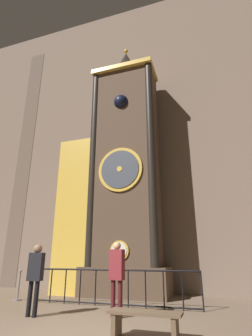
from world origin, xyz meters
TOP-DOWN VIEW (x-y plane):
  - cathedral_back_wall at (-0.09, 6.36)m, footprint 24.00×0.32m
  - clock_tower at (-0.91, 5.11)m, footprint 4.44×1.77m
  - railing_fence at (-0.26, 3.19)m, footprint 5.15×0.05m
  - visitor_near at (-1.54, 1.30)m, footprint 0.37×0.28m
  - visitor_far at (0.40, 1.86)m, footprint 0.35×0.24m
  - stanchion_post at (-3.56, 3.24)m, footprint 0.28×0.28m
  - visitor_bench at (1.46, 0.42)m, footprint 1.31×0.40m

SIDE VIEW (x-z plane):
  - stanchion_post at x=-3.56m, z-range -0.17..0.76m
  - visitor_bench at x=1.46m, z-range 0.09..0.53m
  - railing_fence at x=-0.26m, z-range 0.05..1.05m
  - visitor_near at x=-1.54m, z-range 0.17..1.82m
  - visitor_far at x=0.40m, z-range 0.17..1.87m
  - clock_tower at x=-0.91m, z-range -1.01..9.94m
  - cathedral_back_wall at x=-0.09m, z-range -0.01..14.73m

